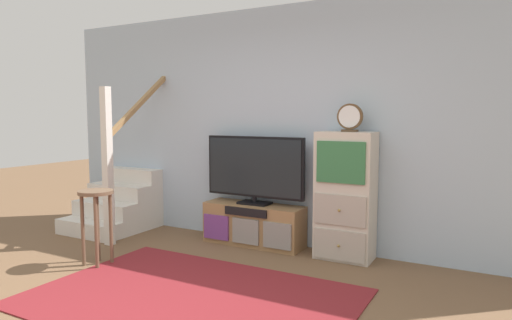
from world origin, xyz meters
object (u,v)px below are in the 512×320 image
Objects in this scene: television at (255,168)px; bar_stool_near at (96,210)px; desk_clock at (350,118)px; media_console at (254,225)px; side_cabinet at (345,196)px.

bar_stool_near is (-1.02, -1.38, -0.33)m from television.
desk_clock is 0.38× the size of bar_stool_near.
television reaches higher than media_console.
side_cabinet is at bearing 33.18° from bar_stool_near.
bar_stool_near is at bearing -126.47° from television.
television is (-0.00, 0.02, 0.65)m from media_console.
desk_clock is (0.04, -0.02, 0.80)m from side_cabinet.
bar_stool_near is (-2.13, -1.35, -0.91)m from desk_clock.
television reaches higher than bar_stool_near.
desk_clock is at bearing 32.43° from bar_stool_near.
media_console is 0.89× the size of side_cabinet.
side_cabinet is 0.80m from desk_clock.
desk_clock is at bearing -21.95° from side_cabinet.
media_console is at bearing 179.75° from desk_clock.
side_cabinet is (1.07, -0.01, -0.22)m from television.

